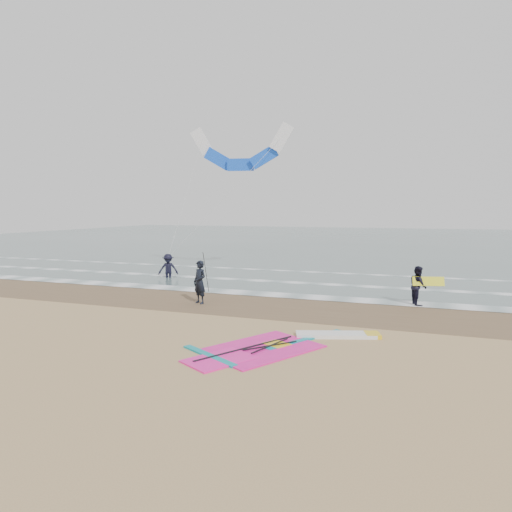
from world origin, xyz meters
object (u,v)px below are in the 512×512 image
(person_standing, at_px, (200,282))
(windsurf_rig, at_px, (284,345))
(person_walking, at_px, (418,286))
(person_wading, at_px, (168,263))
(surf_kite, at_px, (240,152))

(person_standing, bearing_deg, windsurf_rig, -18.15)
(windsurf_rig, relative_size, person_standing, 2.93)
(person_walking, bearing_deg, person_standing, 89.10)
(person_wading, height_order, surf_kite, surf_kite)
(person_walking, distance_m, surf_kite, 14.86)
(person_wading, bearing_deg, person_walking, -36.88)
(person_wading, relative_size, surf_kite, 0.22)
(person_standing, relative_size, person_wading, 1.05)
(person_standing, distance_m, surf_kite, 12.32)
(person_walking, xyz_separation_m, surf_kite, (-10.96, 7.33, 6.85))
(person_wading, bearing_deg, surf_kite, 30.23)
(person_walking, bearing_deg, surf_kite, 38.05)
(person_standing, relative_size, surf_kite, 0.23)
(windsurf_rig, relative_size, surf_kite, 0.67)
(person_standing, relative_size, person_walking, 1.11)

